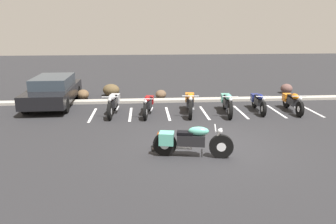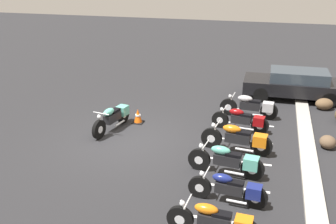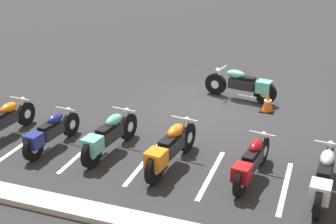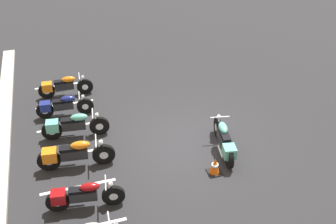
{
  "view_description": "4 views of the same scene",
  "coord_description": "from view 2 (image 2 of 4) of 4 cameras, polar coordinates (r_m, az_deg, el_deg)",
  "views": [
    {
      "loc": [
        -2.0,
        -9.21,
        3.56
      ],
      "look_at": [
        -1.13,
        2.13,
        0.48
      ],
      "focal_mm": 35.0,
      "sensor_mm": 36.0,
      "label": 1
    },
    {
      "loc": [
        11.22,
        4.49,
        5.62
      ],
      "look_at": [
        -0.61,
        1.24,
        0.93
      ],
      "focal_mm": 42.0,
      "sensor_mm": 36.0,
      "label": 2
    },
    {
      "loc": [
        -3.04,
        12.0,
        5.01
      ],
      "look_at": [
        0.65,
        1.7,
        0.4
      ],
      "focal_mm": 50.0,
      "sensor_mm": 36.0,
      "label": 3
    },
    {
      "loc": [
        -9.46,
        3.64,
        7.77
      ],
      "look_at": [
        0.73,
        0.51,
        0.81
      ],
      "focal_mm": 42.0,
      "sensor_mm": 36.0,
      "label": 4
    }
  ],
  "objects": [
    {
      "name": "ground",
      "position": [
        13.33,
        -5.86,
        -4.14
      ],
      "size": [
        60.0,
        60.0,
        0.0
      ],
      "primitive_type": "plane",
      "color": "#262628"
    },
    {
      "name": "motorcycle_teal_featured",
      "position": [
        14.11,
        -7.94,
        -0.73
      ],
      "size": [
        2.19,
        0.76,
        0.87
      ],
      "rotation": [
        0.0,
        0.0,
        -0.18
      ],
      "color": "black",
      "rests_on": "ground"
    },
    {
      "name": "parked_bike_0",
      "position": [
        15.36,
        12.03,
        0.82
      ],
      "size": [
        0.62,
        2.22,
        0.87
      ],
      "rotation": [
        0.0,
        0.0,
        -1.64
      ],
      "color": "black",
      "rests_on": "ground"
    },
    {
      "name": "parked_bike_1",
      "position": [
        14.07,
        10.81,
        -1.14
      ],
      "size": [
        0.65,
        2.04,
        0.8
      ],
      "rotation": [
        0.0,
        0.0,
        -1.71
      ],
      "color": "black",
      "rests_on": "ground"
    },
    {
      "name": "parked_bike_2",
      "position": [
        12.47,
        10.38,
        -3.83
      ],
      "size": [
        0.69,
        2.26,
        0.89
      ],
      "rotation": [
        0.0,
        0.0,
        -1.69
      ],
      "color": "black",
      "rests_on": "ground"
    },
    {
      "name": "parked_bike_3",
      "position": [
        11.13,
        8.9,
        -7.0
      ],
      "size": [
        0.65,
        2.18,
        0.86
      ],
      "rotation": [
        0.0,
        0.0,
        -1.69
      ],
      "color": "black",
      "rests_on": "ground"
    },
    {
      "name": "parked_bike_4",
      "position": [
        9.94,
        9.18,
        -10.96
      ],
      "size": [
        0.56,
        1.99,
        0.78
      ],
      "rotation": [
        0.0,
        0.0,
        -1.66
      ],
      "color": "black",
      "rests_on": "ground"
    },
    {
      "name": "parked_bike_5",
      "position": [
        8.79,
        7.12,
        -15.47
      ],
      "size": [
        0.58,
        2.05,
        0.81
      ],
      "rotation": [
        0.0,
        0.0,
        -1.63
      ],
      "color": "black",
      "rests_on": "ground"
    },
    {
      "name": "car_black",
      "position": [
        17.97,
        18.0,
        3.91
      ],
      "size": [
        1.87,
        4.33,
        1.29
      ],
      "rotation": [
        0.0,
        0.0,
        -1.56
      ],
      "color": "black",
      "rests_on": "ground"
    },
    {
      "name": "concrete_curb",
      "position": [
        12.59,
        19.77,
        -6.63
      ],
      "size": [
        18.0,
        0.5,
        0.12
      ],
      "primitive_type": "cube",
      "color": "#A8A399",
      "rests_on": "ground"
    },
    {
      "name": "landscape_rock_2",
      "position": [
        17.17,
        21.73,
        1.09
      ],
      "size": [
        0.75,
        0.84,
        0.47
      ],
      "primitive_type": "ellipsoid",
      "rotation": [
        0.0,
        0.0,
        1.87
      ],
      "color": "brown",
      "rests_on": "ground"
    },
    {
      "name": "landscape_rock_3",
      "position": [
        13.64,
        22.17,
        -4.07
      ],
      "size": [
        0.71,
        0.7,
        0.44
      ],
      "primitive_type": "ellipsoid",
      "rotation": [
        0.0,
        0.0,
        2.12
      ],
      "color": "brown",
      "rests_on": "ground"
    },
    {
      "name": "traffic_cone",
      "position": [
        14.67,
        -4.39,
        -0.62
      ],
      "size": [
        0.4,
        0.4,
        0.54
      ],
      "color": "black",
      "rests_on": "ground"
    },
    {
      "name": "stall_line_0",
      "position": [
        16.31,
        11.55,
        0.32
      ],
      "size": [
        0.1,
        2.1,
        0.0
      ],
      "primitive_type": "cube",
      "color": "white",
      "rests_on": "ground"
    },
    {
      "name": "stall_line_1",
      "position": [
        14.89,
        11.09,
        -1.67
      ],
      "size": [
        0.1,
        2.1,
        0.0
      ],
      "primitive_type": "cube",
      "color": "white",
      "rests_on": "ground"
    },
    {
      "name": "stall_line_2",
      "position": [
        13.49,
        10.53,
        -4.07
      ],
      "size": [
        0.1,
        2.1,
        0.0
      ],
      "primitive_type": "cube",
      "color": "white",
      "rests_on": "ground"
    },
    {
      "name": "stall_line_3",
      "position": [
        12.13,
        9.83,
        -7.02
      ],
      "size": [
        0.1,
        2.1,
        0.0
      ],
      "primitive_type": "cube",
      "color": "white",
      "rests_on": "ground"
    },
    {
      "name": "stall_line_4",
      "position": [
        10.8,
        8.95,
        -10.7
      ],
      "size": [
        0.1,
        2.1,
        0.0
      ],
      "primitive_type": "cube",
      "color": "white",
      "rests_on": "ground"
    },
    {
      "name": "stall_line_5",
      "position": [
        9.54,
        7.8,
        -15.37
      ],
      "size": [
        0.1,
        2.1,
        0.0
      ],
      "primitive_type": "cube",
      "color": "white",
      "rests_on": "ground"
    }
  ]
}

